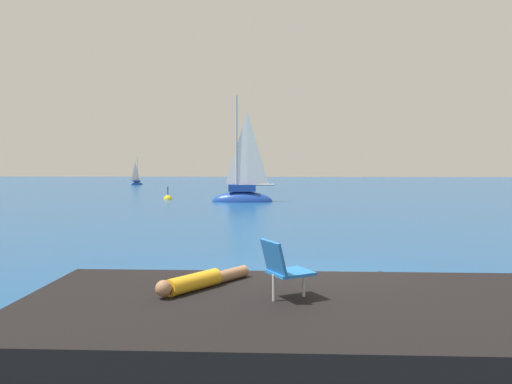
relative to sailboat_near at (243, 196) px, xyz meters
name	(u,v)px	position (x,y,z in m)	size (l,w,h in m)	color
ground_plane	(300,286)	(2.73, -20.57, -0.39)	(160.00, 160.00, 0.00)	navy
shore_ledge	(305,322)	(2.67, -23.49, -0.11)	(7.55, 3.51, 0.55)	black
boulder_seaward	(335,295)	(3.34, -21.14, -0.39)	(0.81, 0.65, 0.44)	black
boulder_inland	(405,301)	(4.49, -21.51, -0.39)	(1.31, 1.05, 0.72)	black
sailboat_near	(243,196)	(0.00, 0.00, 0.00)	(3.91, 1.37, 7.21)	#193D99
sailboat_far	(136,183)	(-14.02, 24.04, -0.20)	(1.40, 1.90, 3.47)	#193D99
person_sunbather	(201,281)	(1.20, -22.94, 0.28)	(1.16, 1.49, 0.25)	gold
beach_chair	(283,267)	(2.39, -23.44, 0.60)	(0.76, 0.71, 0.80)	blue
marker_buoy	(168,199)	(-5.15, 1.89, -0.38)	(0.56, 0.56, 1.13)	yellow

